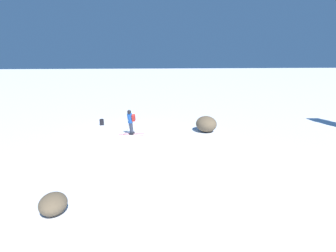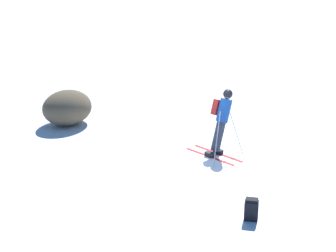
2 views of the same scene
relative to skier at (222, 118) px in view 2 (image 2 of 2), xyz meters
name	(u,v)px [view 2 (image 2 of 2)]	position (x,y,z in m)	size (l,w,h in m)	color
ground_plane	(203,163)	(-0.99, 0.06, -1.04)	(300.00, 300.00, 0.00)	white
skier	(222,118)	(0.00, 0.00, 0.00)	(1.47, 1.85, 1.88)	red
spare_backpack	(251,209)	(-3.32, -2.34, -0.80)	(0.30, 0.35, 0.50)	black
exposed_boulder_1	(67,108)	(-0.29, 5.44, -0.47)	(1.76, 1.49, 1.14)	brown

